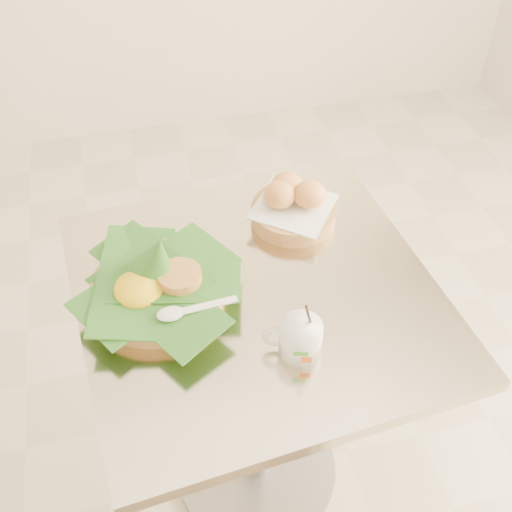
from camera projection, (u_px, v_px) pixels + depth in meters
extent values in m
plane|color=beige|center=(192.00, 486.00, 1.77)|extent=(3.60, 3.60, 0.00)
cylinder|color=gray|center=(257.00, 468.00, 1.79)|extent=(0.44, 0.44, 0.03)
cylinder|color=gray|center=(257.00, 396.00, 1.54)|extent=(0.07, 0.07, 0.69)
cube|color=beige|center=(257.00, 295.00, 1.29)|extent=(0.77, 0.77, 0.03)
cylinder|color=tan|center=(158.00, 290.00, 1.25)|extent=(0.26, 0.26, 0.04)
cone|color=#1E5418|center=(155.00, 257.00, 1.21)|extent=(0.16, 0.15, 0.13)
ellipsoid|color=yellow|center=(139.00, 289.00, 1.22)|extent=(0.10, 0.10, 0.05)
cylinder|color=#CC9347|center=(180.00, 277.00, 1.22)|extent=(0.09, 0.09, 0.02)
cylinder|color=tan|center=(293.00, 213.00, 1.42)|extent=(0.19, 0.19, 0.04)
cube|color=white|center=(294.00, 206.00, 1.40)|extent=(0.22, 0.22, 0.01)
ellipsoid|color=#CE6A2F|center=(280.00, 195.00, 1.38)|extent=(0.07, 0.07, 0.06)
ellipsoid|color=#CE6A2F|center=(310.00, 194.00, 1.38)|extent=(0.07, 0.07, 0.06)
ellipsoid|color=#CE6A2F|center=(287.00, 186.00, 1.41)|extent=(0.07, 0.07, 0.06)
cylinder|color=white|center=(300.00, 338.00, 1.15)|extent=(0.08, 0.08, 0.07)
torus|color=white|center=(276.00, 337.00, 1.15)|extent=(0.05, 0.02, 0.05)
cylinder|color=#442913|center=(301.00, 328.00, 1.13)|extent=(0.07, 0.07, 0.01)
cylinder|color=black|center=(309.00, 318.00, 1.12)|extent=(0.03, 0.03, 0.10)
cube|color=green|center=(301.00, 354.00, 1.11)|extent=(0.03, 0.01, 0.01)
cube|color=orange|center=(306.00, 360.00, 1.13)|extent=(0.02, 0.01, 0.02)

